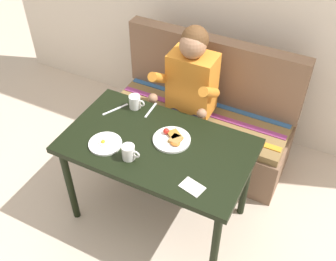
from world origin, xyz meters
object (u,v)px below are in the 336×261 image
object	(u,v)px
coffee_mug_second	(129,152)
napkin	(192,187)
person	(188,90)
couch	(202,121)
table	(157,153)
plate_breakfast	(172,139)
plate_eggs	(105,143)
fork	(151,110)
coffee_mug	(135,102)
knife	(115,109)

from	to	relation	value
coffee_mug_second	napkin	world-z (taller)	coffee_mug_second
person	napkin	world-z (taller)	person
couch	person	size ratio (longest dim) A/B	1.19
table	couch	size ratio (longest dim) A/B	0.83
plate_breakfast	person	bearing A→B (deg)	103.85
couch	coffee_mug_second	size ratio (longest dim) A/B	12.20
plate_breakfast	napkin	bearing A→B (deg)	-47.12
plate_eggs	coffee_mug_second	size ratio (longest dim) A/B	1.79
table	fork	world-z (taller)	fork
person	plate_eggs	world-z (taller)	person
table	couch	world-z (taller)	couch
plate_breakfast	coffee_mug_second	distance (m)	0.31
coffee_mug_second	fork	distance (m)	0.47
fork	coffee_mug	bearing A→B (deg)	-173.51
couch	fork	bearing A→B (deg)	-111.56
table	plate_breakfast	bearing A→B (deg)	43.32
person	coffee_mug_second	xyz separation A→B (m)	(-0.04, -0.78, 0.04)
person	fork	xyz separation A→B (m)	(-0.14, -0.32, -0.01)
table	coffee_mug_second	size ratio (longest dim) A/B	10.17
person	knife	size ratio (longest dim) A/B	6.06
person	table	bearing A→B (deg)	-84.44
plate_breakfast	plate_eggs	distance (m)	0.42
plate_eggs	coffee_mug	size ratio (longest dim) A/B	1.79
plate_eggs	knife	xyz separation A→B (m)	(-0.13, 0.32, -0.01)
couch	napkin	distance (m)	1.12
couch	knife	distance (m)	0.83
table	coffee_mug_second	distance (m)	0.25
coffee_mug	napkin	xyz separation A→B (m)	(0.65, -0.48, -0.05)
coffee_mug	table	bearing A→B (deg)	-39.55
napkin	fork	bearing A→B (deg)	137.30
coffee_mug	knife	size ratio (longest dim) A/B	0.59
plate_breakfast	knife	distance (m)	0.50
plate_eggs	coffee_mug_second	distance (m)	0.20
table	plate_eggs	size ratio (longest dim) A/B	5.69
fork	knife	size ratio (longest dim) A/B	0.85
person	plate_breakfast	distance (m)	0.54
coffee_mug	napkin	bearing A→B (deg)	-36.38
plate_eggs	plate_breakfast	bearing A→B (deg)	31.77
person	plate_breakfast	bearing A→B (deg)	-76.15
table	napkin	xyz separation A→B (m)	(0.34, -0.23, 0.09)
couch	coffee_mug	xyz separation A→B (m)	(-0.31, -0.51, 0.45)
knife	coffee_mug	bearing A→B (deg)	64.78
knife	person	bearing A→B (deg)	76.79
fork	knife	world-z (taller)	same
plate_breakfast	coffee_mug	distance (m)	0.42
plate_breakfast	knife	size ratio (longest dim) A/B	1.20
couch	person	bearing A→B (deg)	-108.18
fork	table	bearing A→B (deg)	-56.86
table	napkin	distance (m)	0.42
napkin	couch	bearing A→B (deg)	109.13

